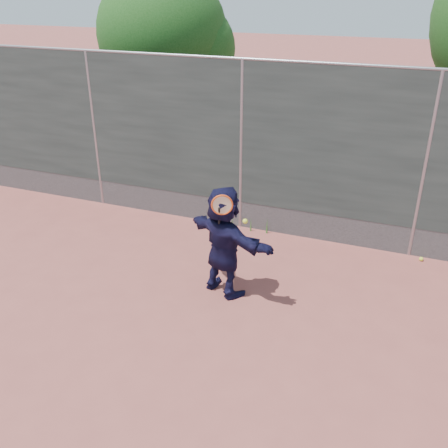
% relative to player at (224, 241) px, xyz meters
% --- Properties ---
extents(ground, '(80.00, 80.00, 0.00)m').
position_rel_player_xyz_m(ground, '(-0.50, -1.37, -0.82)').
color(ground, '#9E4C42').
rests_on(ground, ground).
extents(player, '(1.59, 1.07, 1.65)m').
position_rel_player_xyz_m(player, '(0.00, 0.00, 0.00)').
color(player, '#141233').
rests_on(player, ground).
extents(ball_ground, '(0.07, 0.07, 0.07)m').
position_rel_player_xyz_m(ball_ground, '(2.70, 1.98, -0.79)').
color(ball_ground, '#DFF035').
rests_on(ball_ground, ground).
extents(fence, '(20.00, 0.06, 3.03)m').
position_rel_player_xyz_m(fence, '(-0.50, 2.13, 0.76)').
color(fence, '#38423D').
rests_on(fence, ground).
extents(swing_action, '(0.50, 0.15, 0.51)m').
position_rel_player_xyz_m(swing_action, '(0.08, -0.20, 0.62)').
color(swing_action, '#E84C15').
rests_on(swing_action, ground).
extents(tree_left, '(3.15, 3.00, 4.53)m').
position_rel_player_xyz_m(tree_left, '(-3.35, 5.18, 2.12)').
color(tree_left, '#382314').
rests_on(tree_left, ground).
extents(weed_clump, '(0.68, 0.07, 0.30)m').
position_rel_player_xyz_m(weed_clump, '(-0.21, 2.01, -0.69)').
color(weed_clump, '#387226').
rests_on(weed_clump, ground).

